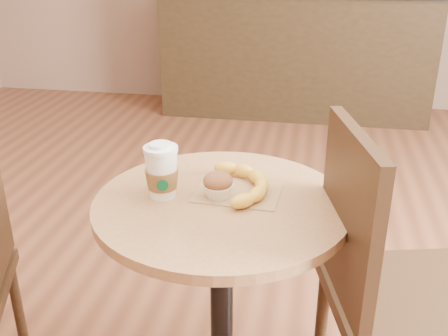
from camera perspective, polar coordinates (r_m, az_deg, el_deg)
name	(u,v)px	position (r m, az deg, el deg)	size (l,w,h in m)	color
cafe_table	(222,263)	(1.57, -0.26, -10.33)	(0.72, 0.72, 0.75)	black
chair_right	(387,285)	(1.54, 17.30, -12.05)	(0.53, 0.53, 1.00)	#342212
service_counter	(296,53)	(4.56, 7.80, 12.29)	(2.30, 0.65, 1.04)	black
kraft_bag	(238,192)	(1.50, 1.51, -2.67)	(0.24, 0.18, 0.00)	#987549
coffee_cup	(162,173)	(1.46, -6.79, -0.55)	(0.10, 0.10, 0.16)	white
muffin	(218,185)	(1.46, -0.66, -1.85)	(0.09, 0.09, 0.08)	white
banana	(241,184)	(1.50, 1.85, -1.75)	(0.20, 0.28, 0.04)	yellow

